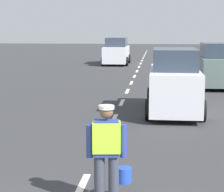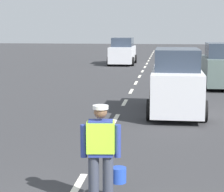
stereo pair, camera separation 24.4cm
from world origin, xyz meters
The scene contains 6 objects.
ground_plane centered at (0.00, 21.00, 0.00)m, with size 96.00×96.00×0.00m, color #333335.
lane_center_line centered at (0.00, 25.20, 0.00)m, with size 0.14×46.40×0.01m.
road_worker centered at (0.57, 2.08, 0.93)m, with size 0.75×0.43×1.67m.
car_outgoing_ahead centered at (1.94, 9.87, 1.03)m, with size 1.88×4.07×2.21m.
car_oncoming_third centered at (-1.87, 28.87, 0.97)m, with size 2.02×4.36×2.09m.
car_parked_far centered at (4.21, 16.59, 1.00)m, with size 1.87×3.89×2.16m.
Camera 2 is at (1.61, -4.73, 2.94)m, focal length 68.91 mm.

